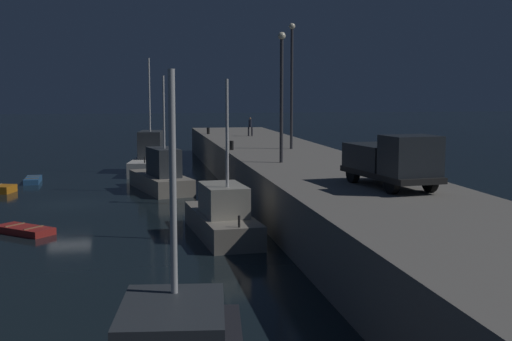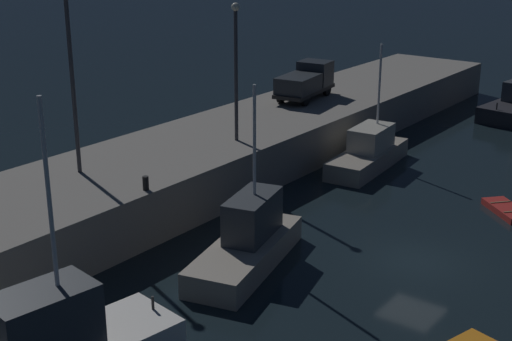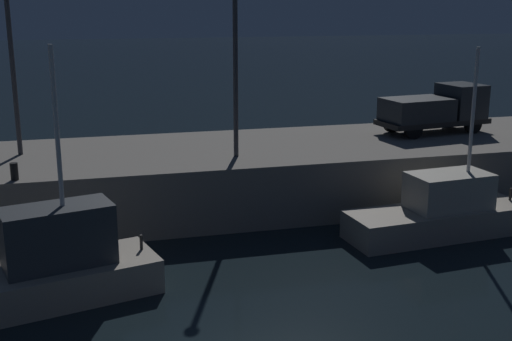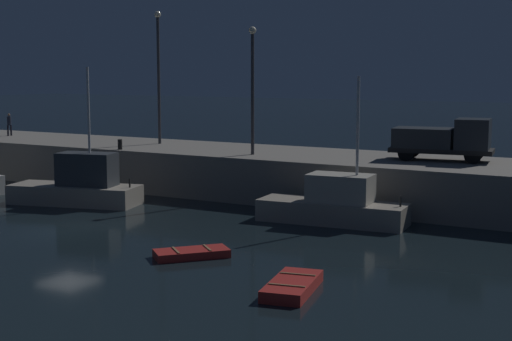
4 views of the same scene
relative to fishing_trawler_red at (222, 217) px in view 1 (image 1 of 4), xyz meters
name	(u,v)px [view 1 (image 1 of 4)]	position (x,y,z in m)	size (l,w,h in m)	color
ground_plane	(68,205)	(-10.25, -7.96, -0.93)	(320.00, 320.00, 0.00)	black
pier_quay	(298,178)	(-10.25, 6.13, 0.38)	(67.86, 7.90, 2.62)	gray
fishing_trawler_red	(222,217)	(0.00, 0.00, 0.00)	(7.60, 2.94, 7.28)	gray
fishing_boat_blue	(151,158)	(-25.63, -2.70, 0.22)	(9.27, 4.02, 9.38)	silver
fishing_boat_white	(162,176)	(-14.81, -2.26, 0.10)	(7.80, 4.24, 7.74)	gray
dinghy_orange_near	(24,230)	(-2.27, -9.22, -0.76)	(2.92, 3.08, 0.37)	#B22823
rowboat_blue_far	(33,180)	(-20.62, -11.50, -0.73)	(3.11, 1.20, 0.43)	#2D6099
lamp_post_west	(292,77)	(-16.04, 7.01, 6.80)	(0.44, 0.44, 8.84)	#38383D
lamp_post_east	(282,86)	(-7.23, 4.37, 6.08)	(0.44, 0.44, 7.45)	#38383D
utility_truck	(392,160)	(3.48, 6.90, 2.88)	(5.75, 2.85, 2.34)	black
dockworker	(250,125)	(-29.75, 6.35, 2.66)	(0.32, 0.45, 1.70)	black
bollard_west	(208,131)	(-33.34, 2.87, 2.00)	(0.28, 0.28, 0.62)	black
bollard_central	(232,145)	(-15.88, 2.68, 2.02)	(0.28, 0.28, 0.64)	black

